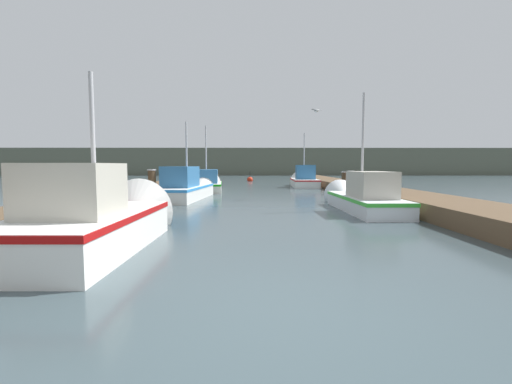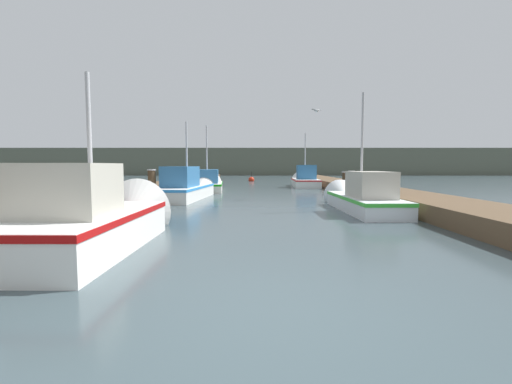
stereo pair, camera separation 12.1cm
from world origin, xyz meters
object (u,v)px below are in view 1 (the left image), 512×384
(fishing_boat_3, at_px, (207,184))
(mooring_piling_2, at_px, (344,183))
(mooring_piling_0, at_px, (351,183))
(channel_buoy, at_px, (250,180))
(fishing_boat_1, at_px, (360,197))
(mooring_piling_1, at_px, (179,183))
(fishing_boat_4, at_px, (304,180))
(fishing_boat_2, at_px, (189,188))
(seagull_lead, at_px, (317,111))
(fishing_boat_0, at_px, (100,220))
(mooring_piling_3, at_px, (152,186))

(fishing_boat_3, bearing_deg, mooring_piling_2, -26.14)
(mooring_piling_0, distance_m, channel_buoy, 16.45)
(fishing_boat_1, height_order, mooring_piling_1, fishing_boat_1)
(fishing_boat_3, bearing_deg, fishing_boat_4, 24.53)
(fishing_boat_2, relative_size, channel_buoy, 5.91)
(fishing_boat_3, bearing_deg, fishing_boat_1, -59.71)
(seagull_lead, bearing_deg, mooring_piling_1, -55.87)
(fishing_boat_1, relative_size, channel_buoy, 5.08)
(mooring_piling_1, relative_size, seagull_lead, 1.88)
(mooring_piling_1, xyz_separation_m, mooring_piling_2, (8.84, -1.10, 0.09))
(fishing_boat_4, distance_m, mooring_piling_1, 9.42)
(fishing_boat_4, bearing_deg, fishing_boat_3, -148.17)
(fishing_boat_1, height_order, fishing_boat_4, fishing_boat_1)
(mooring_piling_0, relative_size, seagull_lead, 2.33)
(fishing_boat_2, distance_m, fishing_boat_4, 10.68)
(fishing_boat_0, relative_size, mooring_piling_0, 3.68)
(fishing_boat_4, distance_m, channel_buoy, 8.99)
(fishing_boat_2, relative_size, mooring_piling_1, 6.18)
(fishing_boat_0, bearing_deg, mooring_piling_1, 96.11)
(fishing_boat_3, distance_m, mooring_piling_2, 8.09)
(fishing_boat_3, xyz_separation_m, channel_buoy, (2.50, 11.73, -0.24))
(mooring_piling_2, distance_m, seagull_lead, 4.41)
(fishing_boat_1, bearing_deg, fishing_boat_0, -142.33)
(fishing_boat_4, bearing_deg, fishing_boat_1, -87.47)
(fishing_boat_0, height_order, fishing_boat_3, fishing_boat_3)
(mooring_piling_0, bearing_deg, fishing_boat_2, -173.59)
(fishing_boat_1, relative_size, seagull_lead, 10.00)
(mooring_piling_1, bearing_deg, fishing_boat_3, 54.39)
(mooring_piling_3, distance_m, seagull_lead, 7.88)
(mooring_piling_2, bearing_deg, mooring_piling_1, 172.89)
(mooring_piling_2, bearing_deg, fishing_boat_0, -123.71)
(mooring_piling_0, bearing_deg, seagull_lead, -148.81)
(mooring_piling_3, bearing_deg, fishing_boat_2, 64.33)
(channel_buoy, distance_m, seagull_lead, 17.52)
(mooring_piling_1, bearing_deg, fishing_boat_0, -84.33)
(seagull_lead, bearing_deg, fishing_boat_0, 27.37)
(fishing_boat_0, xyz_separation_m, fishing_boat_1, (6.51, 5.19, -0.06))
(fishing_boat_3, height_order, fishing_boat_4, fishing_boat_3)
(mooring_piling_2, bearing_deg, fishing_boat_1, -99.92)
(fishing_boat_2, height_order, mooring_piling_0, fishing_boat_2)
(mooring_piling_1, xyz_separation_m, seagull_lead, (6.97, -3.26, 3.45))
(fishing_boat_4, relative_size, channel_buoy, 4.91)
(mooring_piling_0, bearing_deg, fishing_boat_0, -126.41)
(mooring_piling_2, distance_m, mooring_piling_3, 9.67)
(fishing_boat_1, relative_size, fishing_boat_4, 1.03)
(mooring_piling_1, bearing_deg, mooring_piling_2, -7.11)
(fishing_boat_2, xyz_separation_m, fishing_boat_4, (6.59, 8.40, -0.02))
(fishing_boat_1, relative_size, fishing_boat_3, 0.99)
(mooring_piling_2, bearing_deg, channel_buoy, 108.99)
(mooring_piling_3, bearing_deg, mooring_piling_1, 90.63)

